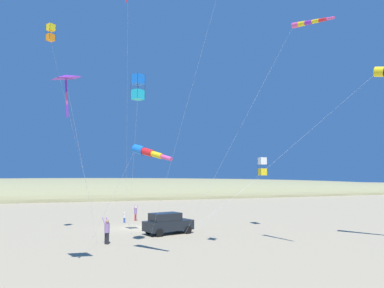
{
  "coord_description": "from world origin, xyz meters",
  "views": [
    {
      "loc": [
        -35.75,
        6.79,
        4.94
      ],
      "look_at": [
        -11.64,
        -1.77,
        7.35
      ],
      "focal_mm": 33.54,
      "sensor_mm": 36.0,
      "label": 1
    }
  ],
  "objects_px": {
    "parked_car": "(168,223)",
    "person_adult_flyer": "(107,230)",
    "kite_box_teal_far_right": "(138,87)",
    "person_child_grey_jacket": "(124,217)",
    "kite_windsock_orange_high_right": "(147,152)",
    "kite_box_rainbow_low_near": "(262,166)",
    "kite_box_checkered_midright": "(51,33)",
    "kite_delta_magenta_far_left": "(66,79)",
    "cooler_box": "(158,227)",
    "person_child_green_jacket": "(136,212)",
    "kite_windsock_blue_topmost": "(306,24)"
  },
  "relations": [
    {
      "from": "parked_car",
      "to": "person_adult_flyer",
      "type": "xyz_separation_m",
      "value": [
        -3.16,
        5.59,
        0.12
      ]
    },
    {
      "from": "kite_box_teal_far_right",
      "to": "person_child_grey_jacket",
      "type": "bearing_deg",
      "value": -6.15
    },
    {
      "from": "kite_box_teal_far_right",
      "to": "kite_windsock_orange_high_right",
      "type": "distance_m",
      "value": 5.14
    },
    {
      "from": "parked_car",
      "to": "kite_box_rainbow_low_near",
      "type": "bearing_deg",
      "value": -83.29
    },
    {
      "from": "person_adult_flyer",
      "to": "kite_box_teal_far_right",
      "type": "height_order",
      "value": "kite_box_teal_far_right"
    },
    {
      "from": "kite_box_rainbow_low_near",
      "to": "person_adult_flyer",
      "type": "bearing_deg",
      "value": 105.33
    },
    {
      "from": "kite_box_checkered_midright",
      "to": "kite_windsock_orange_high_right",
      "type": "distance_m",
      "value": 15.83
    },
    {
      "from": "kite_delta_magenta_far_left",
      "to": "kite_windsock_orange_high_right",
      "type": "relative_size",
      "value": 1.33
    },
    {
      "from": "parked_car",
      "to": "kite_box_checkered_midright",
      "type": "bearing_deg",
      "value": 83.66
    },
    {
      "from": "person_adult_flyer",
      "to": "kite_box_checkered_midright",
      "type": "xyz_separation_m",
      "value": [
        4.29,
        4.62,
        16.27
      ]
    },
    {
      "from": "cooler_box",
      "to": "parked_car",
      "type": "bearing_deg",
      "value": -176.67
    },
    {
      "from": "cooler_box",
      "to": "person_child_green_jacket",
      "type": "xyz_separation_m",
      "value": [
        7.81,
        0.67,
        0.76
      ]
    },
    {
      "from": "parked_car",
      "to": "kite_box_checkered_midright",
      "type": "xyz_separation_m",
      "value": [
        1.13,
        10.2,
        16.39
      ]
    },
    {
      "from": "person_child_green_jacket",
      "to": "kite_windsock_blue_topmost",
      "type": "bearing_deg",
      "value": -162.91
    },
    {
      "from": "parked_car",
      "to": "kite_box_rainbow_low_near",
      "type": "relative_size",
      "value": 0.53
    },
    {
      "from": "person_child_green_jacket",
      "to": "person_child_grey_jacket",
      "type": "bearing_deg",
      "value": 135.43
    },
    {
      "from": "parked_car",
      "to": "kite_windsock_orange_high_right",
      "type": "distance_m",
      "value": 10.88
    },
    {
      "from": "person_child_green_jacket",
      "to": "kite_delta_magenta_far_left",
      "type": "height_order",
      "value": "kite_delta_magenta_far_left"
    },
    {
      "from": "kite_windsock_blue_topmost",
      "to": "kite_box_checkered_midright",
      "type": "bearing_deg",
      "value": 51.32
    },
    {
      "from": "kite_windsock_blue_topmost",
      "to": "person_child_green_jacket",
      "type": "bearing_deg",
      "value": 17.09
    },
    {
      "from": "parked_car",
      "to": "kite_box_checkered_midright",
      "type": "relative_size",
      "value": 0.26
    },
    {
      "from": "kite_box_teal_far_right",
      "to": "kite_box_rainbow_low_near",
      "type": "relative_size",
      "value": 1.38
    },
    {
      "from": "kite_box_teal_far_right",
      "to": "parked_car",
      "type": "bearing_deg",
      "value": -31.99
    },
    {
      "from": "parked_car",
      "to": "kite_box_rainbow_low_near",
      "type": "height_order",
      "value": "kite_box_rainbow_low_near"
    },
    {
      "from": "person_adult_flyer",
      "to": "kite_box_rainbow_low_near",
      "type": "xyz_separation_m",
      "value": [
        4.38,
        -15.98,
        5.02
      ]
    },
    {
      "from": "kite_box_rainbow_low_near",
      "to": "kite_box_teal_far_right",
      "type": "bearing_deg",
      "value": 118.05
    },
    {
      "from": "kite_delta_magenta_far_left",
      "to": "kite_box_rainbow_low_near",
      "type": "xyz_separation_m",
      "value": [
        12.53,
        -19.19,
        -4.07
      ]
    },
    {
      "from": "person_child_grey_jacket",
      "to": "kite_box_rainbow_low_near",
      "type": "height_order",
      "value": "kite_box_rainbow_low_near"
    },
    {
      "from": "person_child_green_jacket",
      "to": "kite_box_checkered_midright",
      "type": "distance_m",
      "value": 21.14
    },
    {
      "from": "kite_box_rainbow_low_near",
      "to": "kite_windsock_blue_topmost",
      "type": "distance_m",
      "value": 16.53
    },
    {
      "from": "parked_car",
      "to": "cooler_box",
      "type": "relative_size",
      "value": 7.44
    },
    {
      "from": "person_adult_flyer",
      "to": "kite_windsock_orange_high_right",
      "type": "distance_m",
      "value": 7.89
    },
    {
      "from": "kite_box_teal_far_right",
      "to": "kite_windsock_blue_topmost",
      "type": "distance_m",
      "value": 12.17
    },
    {
      "from": "kite_delta_magenta_far_left",
      "to": "kite_box_checkered_midright",
      "type": "relative_size",
      "value": 0.58
    },
    {
      "from": "cooler_box",
      "to": "kite_windsock_orange_high_right",
      "type": "xyz_separation_m",
      "value": [
        -11.4,
        3.61,
        6.36
      ]
    },
    {
      "from": "person_adult_flyer",
      "to": "person_child_green_jacket",
      "type": "height_order",
      "value": "person_adult_flyer"
    },
    {
      "from": "cooler_box",
      "to": "kite_delta_magenta_far_left",
      "type": "bearing_deg",
      "value": 148.66
    },
    {
      "from": "parked_car",
      "to": "person_child_green_jacket",
      "type": "xyz_separation_m",
      "value": [
        10.69,
        0.84,
        0.02
      ]
    },
    {
      "from": "person_child_grey_jacket",
      "to": "kite_windsock_blue_topmost",
      "type": "xyz_separation_m",
      "value": [
        -21.08,
        -8.47,
        14.46
      ]
    },
    {
      "from": "person_child_green_jacket",
      "to": "kite_windsock_blue_topmost",
      "type": "distance_m",
      "value": 27.58
    },
    {
      "from": "person_adult_flyer",
      "to": "kite_windsock_orange_high_right",
      "type": "xyz_separation_m",
      "value": [
        -5.37,
        -1.81,
        5.5
      ]
    },
    {
      "from": "kite_windsock_orange_high_right",
      "to": "kite_windsock_blue_topmost",
      "type": "height_order",
      "value": "kite_windsock_blue_topmost"
    },
    {
      "from": "kite_windsock_orange_high_right",
      "to": "kite_box_rainbow_low_near",
      "type": "bearing_deg",
      "value": -55.47
    },
    {
      "from": "person_child_grey_jacket",
      "to": "kite_box_checkered_midright",
      "type": "distance_m",
      "value": 20.09
    },
    {
      "from": "parked_car",
      "to": "cooler_box",
      "type": "xyz_separation_m",
      "value": [
        2.88,
        0.17,
        -0.74
      ]
    },
    {
      "from": "kite_box_teal_far_right",
      "to": "kite_delta_magenta_far_left",
      "type": "bearing_deg",
      "value": 135.44
    },
    {
      "from": "person_child_grey_jacket",
      "to": "cooler_box",
      "type": "bearing_deg",
      "value": -160.73
    },
    {
      "from": "cooler_box",
      "to": "kite_box_checkered_midright",
      "type": "xyz_separation_m",
      "value": [
        -1.75,
        10.04,
        17.13
      ]
    },
    {
      "from": "kite_delta_magenta_far_left",
      "to": "kite_windsock_blue_topmost",
      "type": "height_order",
      "value": "kite_windsock_blue_topmost"
    },
    {
      "from": "kite_box_checkered_midright",
      "to": "cooler_box",
      "type": "bearing_deg",
      "value": -80.13
    }
  ]
}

